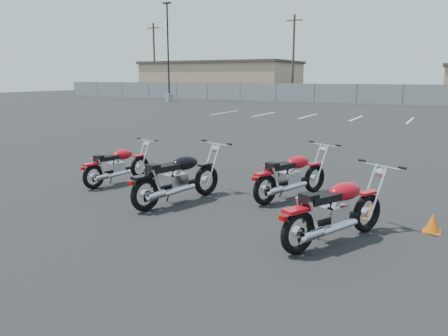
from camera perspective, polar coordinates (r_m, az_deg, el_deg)
The scene contains 13 objects.
ground at distance 8.56m, azimuth -3.07°, elevation -4.87°, with size 120.00×120.00×0.00m, color black.
motorcycle_front_red at distance 10.46m, azimuth -13.73°, elevation 0.35°, with size 0.80×1.95×0.96m.
motorcycle_second_black at distance 8.62m, azimuth -6.08°, elevation -1.29°, with size 1.11×2.27×1.12m.
motorcycle_third_red at distance 8.99m, azimuth 8.80°, elevation -0.98°, with size 1.26×2.12×1.06m.
motorcycle_rear_red at distance 6.74m, azimuth 14.35°, elevation -5.41°, with size 1.41×2.17×1.10m.
training_cone_near at distance 8.16m, azimuth 18.62°, elevation -5.33°, with size 0.23×0.23×0.27m.
training_cone_far at distance 7.82m, azimuth 25.59°, elevation -6.47°, with size 0.26×0.26×0.32m.
light_pole_west at distance 44.31m, azimuth -7.23°, elevation 11.67°, with size 0.80×0.70×9.42m.
chainlink_fence at distance 42.27m, azimuth 22.33°, elevation 8.86°, with size 80.06×0.06×1.80m.
tan_building_west at distance 55.60m, azimuth -0.35°, elevation 11.54°, with size 18.40×10.40×4.30m.
utility_pole_a at distance 57.40m, azimuth -9.09°, elevation 13.92°, with size 1.80×0.24×9.00m.
utility_pole_b at distance 49.79m, azimuth 9.04°, elevation 14.27°, with size 1.80×0.24×9.00m.
parking_line_stripes at distance 27.96m, azimuth 13.87°, elevation 6.46°, with size 15.12×4.00×0.01m.
Camera 1 is at (4.22, -7.03, 2.46)m, focal length 35.00 mm.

